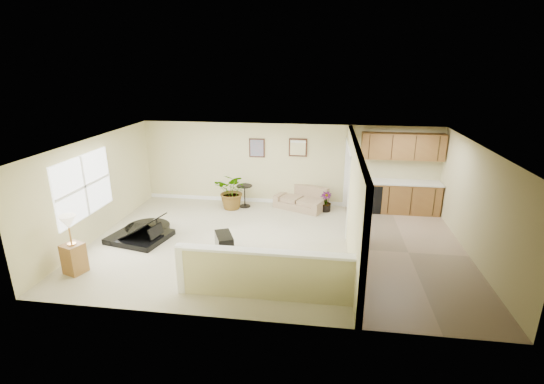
# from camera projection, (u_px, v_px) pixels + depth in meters

# --- Properties ---
(floor) EXTENTS (9.00, 9.00, 0.00)m
(floor) POSITION_uv_depth(u_px,v_px,m) (275.00, 245.00, 9.60)
(floor) COLOR beige
(floor) RESTS_ON ground
(back_wall) EXTENTS (9.00, 0.04, 2.50)m
(back_wall) POSITION_uv_depth(u_px,v_px,m) (288.00, 165.00, 12.03)
(back_wall) COLOR beige
(back_wall) RESTS_ON floor
(front_wall) EXTENTS (9.00, 0.04, 2.50)m
(front_wall) POSITION_uv_depth(u_px,v_px,m) (251.00, 255.00, 6.39)
(front_wall) COLOR beige
(front_wall) RESTS_ON floor
(left_wall) EXTENTS (0.04, 6.00, 2.50)m
(left_wall) POSITION_uv_depth(u_px,v_px,m) (96.00, 188.00, 9.80)
(left_wall) COLOR beige
(left_wall) RESTS_ON floor
(right_wall) EXTENTS (0.04, 6.00, 2.50)m
(right_wall) POSITION_uv_depth(u_px,v_px,m) (478.00, 205.00, 8.62)
(right_wall) COLOR beige
(right_wall) RESTS_ON floor
(ceiling) EXTENTS (9.00, 6.00, 0.04)m
(ceiling) POSITION_uv_depth(u_px,v_px,m) (275.00, 143.00, 8.82)
(ceiling) COLOR white
(ceiling) RESTS_ON back_wall
(kitchen_vinyl) EXTENTS (2.70, 6.00, 0.01)m
(kitchen_vinyl) POSITION_uv_depth(u_px,v_px,m) (408.00, 253.00, 9.18)
(kitchen_vinyl) COLOR tan
(kitchen_vinyl) RESTS_ON floor
(interior_partition) EXTENTS (0.18, 5.99, 2.50)m
(interior_partition) POSITION_uv_depth(u_px,v_px,m) (352.00, 197.00, 9.22)
(interior_partition) COLOR beige
(interior_partition) RESTS_ON floor
(pony_half_wall) EXTENTS (3.42, 0.22, 1.00)m
(pony_half_wall) POSITION_uv_depth(u_px,v_px,m) (263.00, 274.00, 7.26)
(pony_half_wall) COLOR beige
(pony_half_wall) RESTS_ON floor
(left_window) EXTENTS (0.05, 2.15, 1.45)m
(left_window) POSITION_uv_depth(u_px,v_px,m) (84.00, 186.00, 9.26)
(left_window) COLOR white
(left_window) RESTS_ON left_wall
(wall_art_left) EXTENTS (0.48, 0.04, 0.58)m
(wall_art_left) POSITION_uv_depth(u_px,v_px,m) (257.00, 148.00, 11.97)
(wall_art_left) COLOR #3E2116
(wall_art_left) RESTS_ON back_wall
(wall_mirror) EXTENTS (0.55, 0.04, 0.55)m
(wall_mirror) POSITION_uv_depth(u_px,v_px,m) (298.00, 147.00, 11.79)
(wall_mirror) COLOR #3E2116
(wall_mirror) RESTS_ON back_wall
(kitchen_cabinets) EXTENTS (2.36, 0.65, 2.33)m
(kitchen_cabinets) POSITION_uv_depth(u_px,v_px,m) (396.00, 183.00, 11.48)
(kitchen_cabinets) COLOR olive
(kitchen_cabinets) RESTS_ON floor
(piano) EXTENTS (1.77, 1.79, 1.27)m
(piano) POSITION_uv_depth(u_px,v_px,m) (139.00, 218.00, 9.84)
(piano) COLOR black
(piano) RESTS_ON floor
(piano_bench) EXTENTS (0.59, 0.76, 0.45)m
(piano_bench) POSITION_uv_depth(u_px,v_px,m) (224.00, 243.00, 9.14)
(piano_bench) COLOR black
(piano_bench) RESTS_ON floor
(loveseat) EXTENTS (1.81, 1.40, 0.85)m
(loveseat) POSITION_uv_depth(u_px,v_px,m) (301.00, 197.00, 11.98)
(loveseat) COLOR tan
(loveseat) RESTS_ON floor
(accent_table) EXTENTS (0.47, 0.47, 0.68)m
(accent_table) POSITION_uv_depth(u_px,v_px,m) (245.00, 193.00, 11.99)
(accent_table) COLOR black
(accent_table) RESTS_ON floor
(palm_plant) EXTENTS (1.14, 1.03, 1.12)m
(palm_plant) POSITION_uv_depth(u_px,v_px,m) (233.00, 191.00, 11.80)
(palm_plant) COLOR black
(palm_plant) RESTS_ON floor
(small_plant) EXTENTS (0.40, 0.40, 0.59)m
(small_plant) POSITION_uv_depth(u_px,v_px,m) (326.00, 203.00, 11.69)
(small_plant) COLOR black
(small_plant) RESTS_ON floor
(lamp_stand) EXTENTS (0.48, 0.48, 1.28)m
(lamp_stand) POSITION_uv_depth(u_px,v_px,m) (73.00, 249.00, 8.17)
(lamp_stand) COLOR olive
(lamp_stand) RESTS_ON floor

